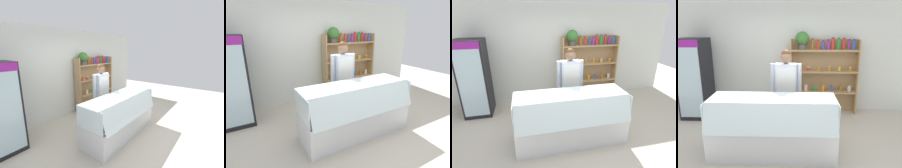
# 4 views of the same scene
# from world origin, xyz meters

# --- Properties ---
(ground_plane) EXTENTS (12.00, 12.00, 0.00)m
(ground_plane) POSITION_xyz_m (0.00, 0.00, 0.00)
(ground_plane) COLOR beige
(back_wall) EXTENTS (6.80, 0.10, 2.70)m
(back_wall) POSITION_xyz_m (0.00, 2.12, 1.35)
(back_wall) COLOR silver
(back_wall) RESTS_ON ground
(drinks_fridge) EXTENTS (0.63, 0.67, 1.87)m
(drinks_fridge) POSITION_xyz_m (-2.19, 1.53, 0.93)
(drinks_fridge) COLOR black
(drinks_fridge) RESTS_ON ground
(shelving_unit) EXTENTS (1.63, 0.32, 2.01)m
(shelving_unit) POSITION_xyz_m (0.76, 1.89, 1.17)
(shelving_unit) COLOR tan
(shelving_unit) RESTS_ON ground
(deli_display_case) EXTENTS (2.11, 0.81, 1.01)m
(deli_display_case) POSITION_xyz_m (-0.20, -0.00, 0.31)
(deli_display_case) COLOR silver
(deli_display_case) RESTS_ON ground
(shop_clerk) EXTENTS (0.61, 0.25, 1.71)m
(shop_clerk) POSITION_xyz_m (-0.01, 0.78, 1.02)
(shop_clerk) COLOR #383D51
(shop_clerk) RESTS_ON ground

